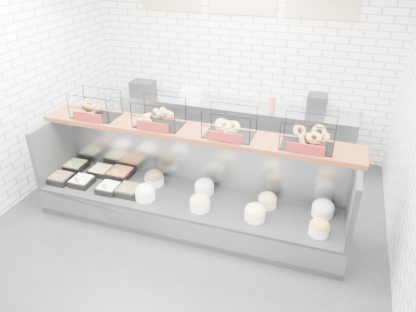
% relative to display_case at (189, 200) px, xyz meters
% --- Properties ---
extents(ground, '(5.50, 5.50, 0.00)m').
position_rel_display_case_xyz_m(ground, '(0.01, -0.34, -0.33)').
color(ground, black).
rests_on(ground, ground).
extents(room_shell, '(5.02, 5.51, 3.01)m').
position_rel_display_case_xyz_m(room_shell, '(0.01, 0.26, 1.73)').
color(room_shell, silver).
rests_on(room_shell, ground).
extents(display_case, '(4.00, 0.90, 1.20)m').
position_rel_display_case_xyz_m(display_case, '(0.00, 0.00, 0.00)').
color(display_case, black).
rests_on(display_case, ground).
extents(bagel_shelf, '(4.10, 0.50, 0.40)m').
position_rel_display_case_xyz_m(bagel_shelf, '(0.01, 0.18, 1.04)').
color(bagel_shelf, '#471F0F').
rests_on(bagel_shelf, display_case).
extents(prep_counter, '(4.00, 0.60, 1.20)m').
position_rel_display_case_xyz_m(prep_counter, '(-0.00, 2.09, 0.14)').
color(prep_counter, '#93969B').
rests_on(prep_counter, ground).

